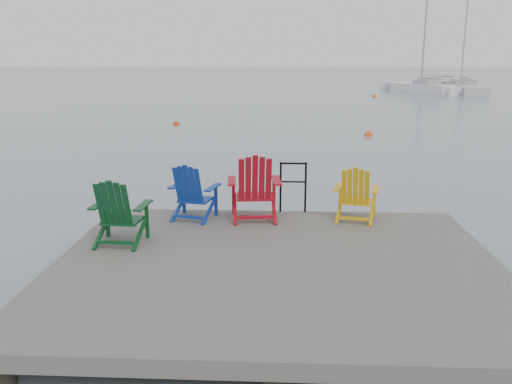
{
  "coord_description": "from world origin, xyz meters",
  "views": [
    {
      "loc": [
        0.06,
        -6.87,
        3.17
      ],
      "look_at": [
        -0.41,
        2.48,
        0.85
      ],
      "focal_mm": 38.0,
      "sensor_mm": 36.0,
      "label": 1
    }
  ],
  "objects_px": {
    "buoy_b": "(176,125)",
    "chair_green": "(119,211)",
    "sailboat_near": "(424,89)",
    "sailboat_mid": "(461,88)",
    "sailboat_far": "(425,86)",
    "chair_red": "(254,187)",
    "chair_blue": "(193,191)",
    "buoy_d": "(374,97)",
    "handrail": "(293,182)",
    "buoy_a": "(369,135)",
    "chair_yellow": "(356,193)"
  },
  "relations": [
    {
      "from": "chair_blue",
      "to": "buoy_a",
      "type": "relative_size",
      "value": 2.49
    },
    {
      "from": "chair_blue",
      "to": "sailboat_near",
      "type": "distance_m",
      "value": 45.97
    },
    {
      "from": "chair_red",
      "to": "chair_yellow",
      "type": "bearing_deg",
      "value": -4.22
    },
    {
      "from": "buoy_a",
      "to": "handrail",
      "type": "bearing_deg",
      "value": -104.09
    },
    {
      "from": "chair_red",
      "to": "sailboat_mid",
      "type": "bearing_deg",
      "value": 63.5
    },
    {
      "from": "chair_green",
      "to": "sailboat_far",
      "type": "height_order",
      "value": "sailboat_far"
    },
    {
      "from": "chair_yellow",
      "to": "sailboat_mid",
      "type": "relative_size",
      "value": 0.07
    },
    {
      "from": "chair_green",
      "to": "chair_blue",
      "type": "relative_size",
      "value": 1.04
    },
    {
      "from": "buoy_b",
      "to": "buoy_a",
      "type": "bearing_deg",
      "value": -20.74
    },
    {
      "from": "sailboat_far",
      "to": "chair_green",
      "type": "bearing_deg",
      "value": 167.14
    },
    {
      "from": "buoy_a",
      "to": "buoy_d",
      "type": "xyz_separation_m",
      "value": [
        4.06,
        23.93,
        0.0
      ]
    },
    {
      "from": "chair_yellow",
      "to": "buoy_b",
      "type": "height_order",
      "value": "chair_yellow"
    },
    {
      "from": "sailboat_far",
      "to": "buoy_a",
      "type": "distance_m",
      "value": 35.81
    },
    {
      "from": "buoy_a",
      "to": "buoy_d",
      "type": "bearing_deg",
      "value": 80.38
    },
    {
      "from": "chair_green",
      "to": "buoy_a",
      "type": "distance_m",
      "value": 16.62
    },
    {
      "from": "buoy_a",
      "to": "buoy_d",
      "type": "distance_m",
      "value": 24.28
    },
    {
      "from": "sailboat_near",
      "to": "buoy_a",
      "type": "relative_size",
      "value": 28.27
    },
    {
      "from": "chair_yellow",
      "to": "buoy_d",
      "type": "relative_size",
      "value": 2.44
    },
    {
      "from": "handrail",
      "to": "sailboat_near",
      "type": "relative_size",
      "value": 0.08
    },
    {
      "from": "chair_blue",
      "to": "buoy_d",
      "type": "height_order",
      "value": "chair_blue"
    },
    {
      "from": "chair_red",
      "to": "sailboat_mid",
      "type": "relative_size",
      "value": 0.08
    },
    {
      "from": "chair_yellow",
      "to": "buoy_d",
      "type": "xyz_separation_m",
      "value": [
        6.43,
        38.02,
        -0.97
      ]
    },
    {
      "from": "sailboat_mid",
      "to": "sailboat_far",
      "type": "bearing_deg",
      "value": 130.75
    },
    {
      "from": "sailboat_far",
      "to": "chair_yellow",
      "type": "bearing_deg",
      "value": 170.55
    },
    {
      "from": "handrail",
      "to": "chair_yellow",
      "type": "height_order",
      "value": "chair_yellow"
    },
    {
      "from": "chair_green",
      "to": "sailboat_near",
      "type": "xyz_separation_m",
      "value": [
        15.53,
        44.9,
        -0.65
      ]
    },
    {
      "from": "buoy_b",
      "to": "chair_green",
      "type": "bearing_deg",
      "value": -81.35
    },
    {
      "from": "chair_red",
      "to": "buoy_b",
      "type": "relative_size",
      "value": 3.18
    },
    {
      "from": "chair_green",
      "to": "sailboat_mid",
      "type": "height_order",
      "value": "sailboat_mid"
    },
    {
      "from": "buoy_d",
      "to": "chair_green",
      "type": "bearing_deg",
      "value": -104.29
    },
    {
      "from": "sailboat_mid",
      "to": "sailboat_far",
      "type": "distance_m",
      "value": 4.43
    },
    {
      "from": "sailboat_far",
      "to": "sailboat_mid",
      "type": "bearing_deg",
      "value": -138.98
    },
    {
      "from": "handrail",
      "to": "buoy_b",
      "type": "distance_m",
      "value": 17.84
    },
    {
      "from": "handrail",
      "to": "buoy_d",
      "type": "height_order",
      "value": "handrail"
    },
    {
      "from": "buoy_d",
      "to": "handrail",
      "type": "bearing_deg",
      "value": -101.25
    },
    {
      "from": "chair_green",
      "to": "sailboat_near",
      "type": "height_order",
      "value": "sailboat_near"
    },
    {
      "from": "chair_blue",
      "to": "buoy_a",
      "type": "xyz_separation_m",
      "value": [
        5.12,
        14.14,
        -0.98
      ]
    },
    {
      "from": "chair_red",
      "to": "sailboat_far",
      "type": "height_order",
      "value": "sailboat_far"
    },
    {
      "from": "chair_yellow",
      "to": "sailboat_near",
      "type": "xyz_separation_m",
      "value": [
        11.92,
        43.51,
        -0.62
      ]
    },
    {
      "from": "buoy_a",
      "to": "sailboat_far",
      "type": "bearing_deg",
      "value": 72.44
    },
    {
      "from": "handrail",
      "to": "buoy_b",
      "type": "bearing_deg",
      "value": 107.74
    },
    {
      "from": "sailboat_far",
      "to": "buoy_d",
      "type": "distance_m",
      "value": 12.24
    },
    {
      "from": "chair_yellow",
      "to": "buoy_b",
      "type": "bearing_deg",
      "value": 122.6
    },
    {
      "from": "chair_red",
      "to": "chair_blue",
      "type": "bearing_deg",
      "value": 176.29
    },
    {
      "from": "handrail",
      "to": "chair_green",
      "type": "xyz_separation_m",
      "value": [
        -2.57,
        -1.85,
        -0.04
      ]
    },
    {
      "from": "chair_yellow",
      "to": "buoy_a",
      "type": "height_order",
      "value": "chair_yellow"
    },
    {
      "from": "chair_blue",
      "to": "buoy_b",
      "type": "height_order",
      "value": "chair_blue"
    },
    {
      "from": "chair_red",
      "to": "buoy_d",
      "type": "xyz_separation_m",
      "value": [
        8.13,
        38.05,
        -1.07
      ]
    },
    {
      "from": "sailboat_near",
      "to": "buoy_d",
      "type": "bearing_deg",
      "value": -159.07
    },
    {
      "from": "chair_yellow",
      "to": "buoy_d",
      "type": "height_order",
      "value": "chair_yellow"
    }
  ]
}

